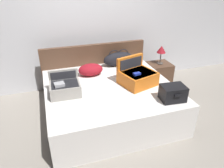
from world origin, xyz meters
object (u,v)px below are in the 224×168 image
at_px(bed, 109,101).
at_px(hard_case_large, 137,76).
at_px(hard_case_medium, 65,87).
at_px(pillow_near_headboard, 91,70).
at_px(duffel_bag, 119,59).
at_px(table_lamp, 161,50).
at_px(nightstand, 159,75).
at_px(hard_case_small, 173,93).

height_order(bed, hard_case_large, hard_case_large).
height_order(hard_case_medium, pillow_near_headboard, hard_case_medium).
xyz_separation_m(hard_case_large, pillow_near_headboard, (-0.61, 0.53, -0.03)).
xyz_separation_m(duffel_bag, pillow_near_headboard, (-0.58, -0.25, -0.03)).
bearing_deg(duffel_bag, table_lamp, -4.52).
xyz_separation_m(hard_case_large, table_lamp, (0.81, 0.71, 0.10)).
bearing_deg(hard_case_medium, nightstand, 22.14).
height_order(bed, pillow_near_headboard, pillow_near_headboard).
xyz_separation_m(hard_case_large, hard_case_small, (0.26, -0.58, -0.02)).
xyz_separation_m(hard_case_medium, nightstand, (1.91, 0.69, -0.39)).
distance_m(bed, hard_case_small, 1.02).
height_order(hard_case_large, nightstand, hard_case_large).
bearing_deg(hard_case_small, duffel_bag, 107.06).
bearing_deg(hard_case_large, pillow_near_headboard, 122.82).
height_order(nightstand, table_lamp, table_lamp).
bearing_deg(hard_case_medium, bed, 5.86).
relative_size(hard_case_large, table_lamp, 1.64).
bearing_deg(hard_case_small, pillow_near_headboard, 133.13).
bearing_deg(nightstand, bed, -152.40).
distance_m(hard_case_small, pillow_near_headboard, 1.42).
bearing_deg(hard_case_medium, pillow_near_headboard, 48.58).
xyz_separation_m(hard_case_medium, table_lamp, (1.91, 0.69, 0.12)).
relative_size(bed, hard_case_small, 5.68).
distance_m(bed, hard_case_medium, 0.77).
bearing_deg(bed, hard_case_large, -8.49).
bearing_deg(table_lamp, duffel_bag, 175.48).
relative_size(bed, table_lamp, 5.32).
distance_m(hard_case_medium, pillow_near_headboard, 0.70).
bearing_deg(hard_case_small, hard_case_large, 119.21).
height_order(hard_case_medium, hard_case_small, hard_case_medium).
distance_m(nightstand, table_lamp, 0.52).
bearing_deg(hard_case_small, table_lamp, 72.08).
relative_size(pillow_near_headboard, nightstand, 0.84).
xyz_separation_m(hard_case_small, table_lamp, (0.55, 1.30, 0.13)).
relative_size(duffel_bag, nightstand, 1.19).
bearing_deg(hard_case_large, nightstand, 25.09).
xyz_separation_m(hard_case_small, nightstand, (0.55, 1.30, -0.39)).
bearing_deg(bed, hard_case_medium, -176.36).
bearing_deg(hard_case_medium, duffel_bag, 37.56).
relative_size(hard_case_small, pillow_near_headboard, 0.82).
distance_m(hard_case_large, hard_case_small, 0.64).
height_order(hard_case_small, duffel_bag, duffel_bag).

